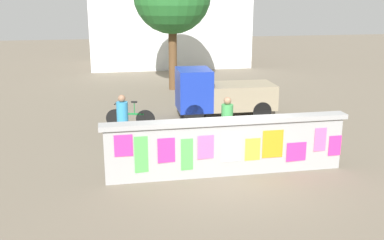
% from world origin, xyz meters
% --- Properties ---
extents(ground, '(60.00, 60.00, 0.00)m').
position_xyz_m(ground, '(0.00, 8.00, 0.00)').
color(ground, '#6B6051').
extents(poster_wall, '(6.29, 0.42, 1.48)m').
position_xyz_m(poster_wall, '(0.00, -0.00, 0.76)').
color(poster_wall, '#9A9A9A').
rests_on(poster_wall, ground).
extents(auto_rickshaw_truck, '(3.64, 1.59, 1.85)m').
position_xyz_m(auto_rickshaw_truck, '(1.20, 5.43, 0.90)').
color(auto_rickshaw_truck, black).
rests_on(auto_rickshaw_truck, ground).
extents(motorcycle, '(1.88, 0.67, 0.87)m').
position_xyz_m(motorcycle, '(-1.09, 1.79, 0.46)').
color(motorcycle, black).
rests_on(motorcycle, ground).
extents(bicycle_near, '(1.65, 0.61, 0.95)m').
position_xyz_m(bicycle_near, '(-2.18, 4.61, 0.36)').
color(bicycle_near, black).
rests_on(bicycle_near, ground).
extents(bicycle_far, '(1.71, 0.44, 0.95)m').
position_xyz_m(bicycle_far, '(2.21, 1.07, 0.36)').
color(bicycle_far, black).
rests_on(bicycle_far, ground).
extents(person_walking, '(0.40, 0.40, 1.62)m').
position_xyz_m(person_walking, '(-2.50, 2.63, 0.99)').
color(person_walking, '#3F994C').
rests_on(person_walking, ground).
extents(person_bystander, '(0.40, 0.40, 1.62)m').
position_xyz_m(person_bystander, '(0.47, 1.75, 0.99)').
color(person_bystander, '#D83F72').
rests_on(person_bystander, ground).
extents(building_background, '(10.13, 5.68, 5.91)m').
position_xyz_m(building_background, '(1.09, 19.16, 2.98)').
color(building_background, silver).
rests_on(building_background, ground).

